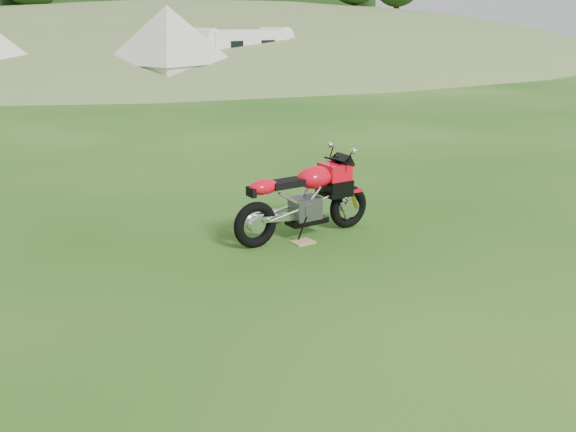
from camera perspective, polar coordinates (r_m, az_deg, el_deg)
ground at (r=6.69m, az=1.97°, el=-7.20°), size 120.00×120.00×0.00m
hillside at (r=52.73m, az=-6.95°, el=14.15°), size 80.00×64.00×8.00m
hedgerow at (r=52.73m, az=-6.95°, el=14.15°), size 36.00×1.20×8.60m
sport_motorcycle at (r=8.29m, az=1.44°, el=1.99°), size 2.00×0.69×1.17m
plywood_board at (r=8.23m, az=1.33°, el=-2.33°), size 0.29×0.24×0.02m
tent_right at (r=26.36m, az=-10.53°, el=14.20°), size 4.14×4.14×2.97m
caravan at (r=29.19m, az=-4.24°, el=14.04°), size 4.93×2.29×2.28m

